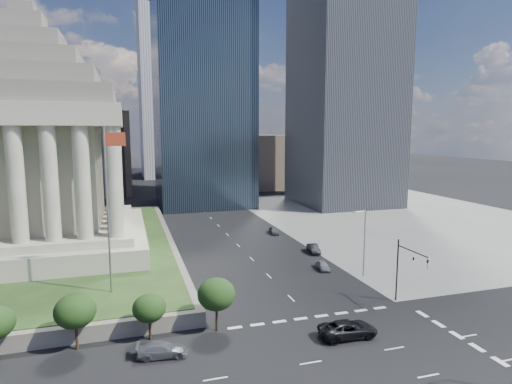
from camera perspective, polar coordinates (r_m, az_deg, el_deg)
name	(u,v)px	position (r m, az deg, el deg)	size (l,w,h in m)	color
ground	(195,202)	(132.18, -8.18, -1.30)	(500.00, 500.00, 0.00)	black
sidewalk_ne	(404,218)	(112.61, 19.14, -3.29)	(68.00, 90.00, 0.03)	slate
war_memorial	(32,131)	(78.29, -27.75, 7.22)	(34.00, 34.00, 39.00)	gray
flagpole	(109,201)	(53.63, -19.06, -1.15)	(2.52, 0.24, 20.00)	slate
midrise_glass	(202,101)	(126.15, -7.19, 11.94)	(26.00, 26.00, 60.00)	black
highrise_ne	(346,30)	(132.74, 11.94, 20.37)	(26.00, 28.00, 100.00)	black
building_filler_ne	(264,161)	(167.54, 1.04, 4.18)	(20.00, 30.00, 20.00)	brown
building_filler_nw	(94,153)	(159.47, -20.74, 4.91)	(24.00, 30.00, 28.00)	brown
traffic_signal_ne	(407,265)	(55.79, 19.44, -9.12)	(0.30, 5.74, 8.00)	black
street_lamp_north	(363,239)	(65.16, 14.13, -6.07)	(2.13, 0.22, 10.00)	slate
pickup_truck	(348,329)	(47.78, 12.17, -17.44)	(6.18, 2.85, 1.72)	black
suv_grey	(162,350)	(44.26, -12.39, -19.85)	(4.84, 1.97, 1.40)	#585B60
parked_sedan_near	(323,265)	(68.21, 8.90, -9.64)	(1.56, 3.88, 1.32)	gray
parked_sedan_mid	(314,249)	(76.92, 7.68, -7.51)	(1.58, 4.52, 1.49)	black
parked_sedan_far	(274,230)	(90.42, 2.42, -5.11)	(1.69, 4.21, 1.43)	#54565B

